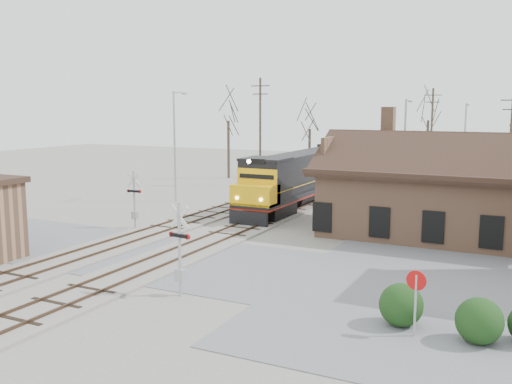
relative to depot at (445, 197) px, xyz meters
The scene contains 21 objects.
ground 17.14m from the depot, 134.97° to the right, with size 140.00×140.00×0.00m, color gray.
road 17.13m from the depot, 134.97° to the right, with size 60.00×9.00×0.03m, color slate.
track_main 12.58m from the depot, 165.97° to the left, with size 3.40×90.00×0.24m.
track_siding 16.92m from the depot, 169.70° to the left, with size 3.40×90.00×0.24m.
depot is the anchor object (origin of this frame).
locomotive_lead 13.54m from the depot, 152.27° to the left, with size 2.99×20.02×4.44m.
locomotive_trailing 29.18m from the depot, 114.26° to the left, with size 2.99×20.02×4.21m.
crossbuck_near 18.66m from the depot, 116.10° to the right, with size 1.14×0.30×4.00m.
crossbuck_far 19.70m from the depot, 160.12° to the right, with size 1.08×0.28×3.77m.
do_not_enter_sign 16.91m from the depot, 84.91° to the right, with size 0.71×0.14×2.38m.
hedge_a 16.14m from the depot, 86.93° to the right, with size 1.59×1.59×1.59m, color black.
hedge_b 16.89m from the depot, 77.82° to the right, with size 1.58×1.58×1.58m, color black.
streetlight_a 22.71m from the depot, behind, with size 0.25×2.04×9.18m.
streetlight_b 11.33m from the depot, 114.68° to the left, with size 0.25×2.04×8.51m.
streetlight_c 25.01m from the depot, 94.00° to the left, with size 0.25×2.04×8.27m.
utility_pole_a 25.56m from the depot, 142.48° to the left, with size 2.00×0.24×10.75m.
utility_pole_b 33.19m from the depot, 100.93° to the left, with size 2.00×0.24×10.03m.
utility_pole_c 18.38m from the depot, 81.25° to the left, with size 2.00×0.24×9.26m.
tree_a 32.73m from the depot, 143.28° to the left, with size 4.25×4.25×10.41m.
tree_b 30.41m from the depot, 126.98° to the left, with size 3.63×3.63×8.90m.
tree_c 37.14m from the depot, 101.43° to the left, with size 4.18×4.18×10.25m.
Camera 1 is at (16.91, -24.09, 7.90)m, focal length 40.00 mm.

